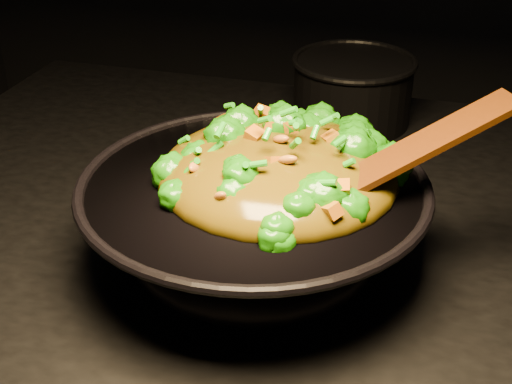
% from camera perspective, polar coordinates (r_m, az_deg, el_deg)
% --- Properties ---
extents(wok, '(0.49, 0.49, 0.11)m').
position_cam_1_polar(wok, '(0.81, -0.20, -2.68)').
color(wok, black).
rests_on(wok, stovetop).
extents(stir_fry, '(0.35, 0.35, 0.09)m').
position_cam_1_polar(stir_fry, '(0.78, 1.82, 4.10)').
color(stir_fry, '#1D7708').
rests_on(stir_fry, wok).
extents(spatula, '(0.24, 0.18, 0.11)m').
position_cam_1_polar(spatula, '(0.75, 11.16, 2.60)').
color(spatula, '#320E04').
rests_on(spatula, wok).
extents(back_pot, '(0.22, 0.22, 0.11)m').
position_cam_1_polar(back_pot, '(1.19, 7.72, 8.09)').
color(back_pot, black).
rests_on(back_pot, stovetop).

